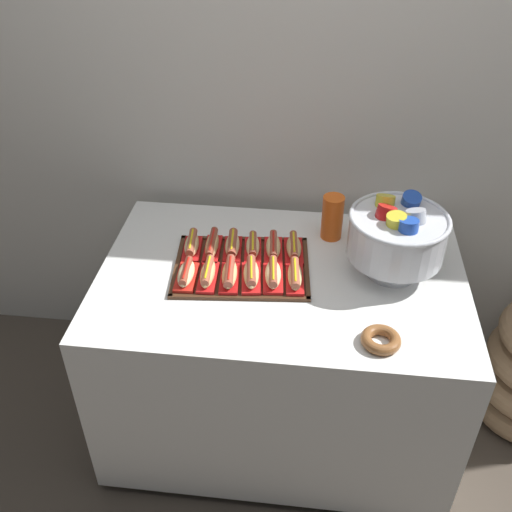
% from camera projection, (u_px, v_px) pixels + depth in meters
% --- Properties ---
extents(ground_plane, '(10.00, 10.00, 0.00)m').
position_uv_depth(ground_plane, '(277.00, 417.00, 2.54)').
color(ground_plane, '#4C4238').
extents(back_wall, '(6.00, 0.10, 2.60)m').
position_uv_depth(back_wall, '(297.00, 80.00, 2.20)').
color(back_wall, silver).
rests_on(back_wall, ground_plane).
extents(buffet_table, '(1.30, 0.86, 0.79)m').
position_uv_depth(buffet_table, '(279.00, 349.00, 2.29)').
color(buffet_table, white).
rests_on(buffet_table, ground_plane).
extents(serving_tray, '(0.51, 0.40, 0.01)m').
position_uv_depth(serving_tray, '(242.00, 267.00, 2.10)').
color(serving_tray, '#472B19').
rests_on(serving_tray, buffet_table).
extents(hot_dog_0, '(0.08, 0.16, 0.06)m').
position_uv_depth(hot_dog_0, '(186.00, 274.00, 2.02)').
color(hot_dog_0, red).
rests_on(hot_dog_0, serving_tray).
extents(hot_dog_1, '(0.07, 0.17, 0.06)m').
position_uv_depth(hot_dog_1, '(208.00, 274.00, 2.01)').
color(hot_dog_1, red).
rests_on(hot_dog_1, serving_tray).
extents(hot_dog_2, '(0.08, 0.18, 0.06)m').
position_uv_depth(hot_dog_2, '(230.00, 275.00, 2.01)').
color(hot_dog_2, '#B21414').
rests_on(hot_dog_2, serving_tray).
extents(hot_dog_3, '(0.09, 0.18, 0.06)m').
position_uv_depth(hot_dog_3, '(251.00, 275.00, 2.01)').
color(hot_dog_3, red).
rests_on(hot_dog_3, serving_tray).
extents(hot_dog_4, '(0.08, 0.17, 0.06)m').
position_uv_depth(hot_dog_4, '(273.00, 275.00, 2.01)').
color(hot_dog_4, red).
rests_on(hot_dog_4, serving_tray).
extents(hot_dog_5, '(0.08, 0.18, 0.06)m').
position_uv_depth(hot_dog_5, '(295.00, 276.00, 2.01)').
color(hot_dog_5, red).
rests_on(hot_dog_5, serving_tray).
extents(hot_dog_6, '(0.08, 0.16, 0.06)m').
position_uv_depth(hot_dog_6, '(192.00, 246.00, 2.15)').
color(hot_dog_6, red).
rests_on(hot_dog_6, serving_tray).
extents(hot_dog_7, '(0.07, 0.18, 0.06)m').
position_uv_depth(hot_dog_7, '(212.00, 246.00, 2.14)').
color(hot_dog_7, red).
rests_on(hot_dog_7, serving_tray).
extents(hot_dog_8, '(0.08, 0.17, 0.06)m').
position_uv_depth(hot_dog_8, '(232.00, 246.00, 2.14)').
color(hot_dog_8, '#B21414').
rests_on(hot_dog_8, serving_tray).
extents(hot_dog_9, '(0.08, 0.16, 0.06)m').
position_uv_depth(hot_dog_9, '(253.00, 247.00, 2.14)').
color(hot_dog_9, red).
rests_on(hot_dog_9, serving_tray).
extents(hot_dog_10, '(0.08, 0.17, 0.06)m').
position_uv_depth(hot_dog_10, '(273.00, 248.00, 2.14)').
color(hot_dog_10, red).
rests_on(hot_dog_10, serving_tray).
extents(hot_dog_11, '(0.08, 0.17, 0.06)m').
position_uv_depth(hot_dog_11, '(294.00, 248.00, 2.14)').
color(hot_dog_11, '#B21414').
rests_on(hot_dog_11, serving_tray).
extents(punch_bowl, '(0.34, 0.34, 0.28)m').
position_uv_depth(punch_bowl, '(397.00, 234.00, 1.99)').
color(punch_bowl, silver).
rests_on(punch_bowl, buffet_table).
extents(cup_stack, '(0.08, 0.08, 0.18)m').
position_uv_depth(cup_stack, '(332.00, 217.00, 2.21)').
color(cup_stack, '#EA5B19').
rests_on(cup_stack, buffet_table).
extents(donut, '(0.12, 0.12, 0.03)m').
position_uv_depth(donut, '(381.00, 340.00, 1.78)').
color(donut, brown).
rests_on(donut, buffet_table).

